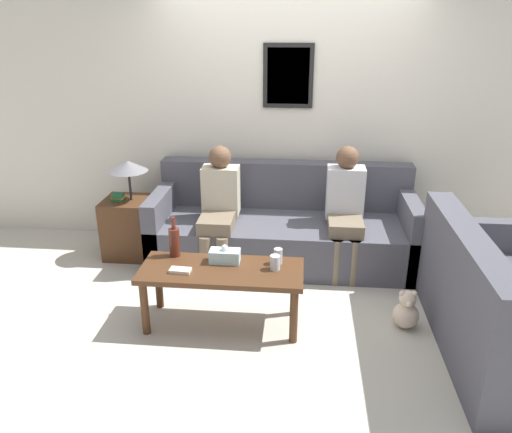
{
  "coord_description": "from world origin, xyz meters",
  "views": [
    {
      "loc": [
        0.17,
        -3.91,
        2.21
      ],
      "look_at": [
        -0.2,
        -0.07,
        0.68
      ],
      "focal_mm": 35.0,
      "sensor_mm": 36.0,
      "label": 1
    }
  ],
  "objects_px": {
    "wine_bottle": "(174,241)",
    "drinking_glass": "(275,262)",
    "person_left": "(219,204)",
    "teddy_bear": "(406,311)",
    "couch_side": "(504,312)",
    "coffee_table": "(222,277)",
    "couch_main": "(283,229)",
    "person_right": "(345,206)"
  },
  "relations": [
    {
      "from": "couch_main",
      "to": "person_right",
      "type": "xyz_separation_m",
      "value": [
        0.57,
        -0.16,
        0.32
      ]
    },
    {
      "from": "couch_main",
      "to": "coffee_table",
      "type": "distance_m",
      "value": 1.27
    },
    {
      "from": "wine_bottle",
      "to": "drinking_glass",
      "type": "bearing_deg",
      "value": -10.96
    },
    {
      "from": "wine_bottle",
      "to": "person_left",
      "type": "xyz_separation_m",
      "value": [
        0.22,
        0.82,
        0.02
      ]
    },
    {
      "from": "coffee_table",
      "to": "teddy_bear",
      "type": "distance_m",
      "value": 1.43
    },
    {
      "from": "couch_main",
      "to": "person_left",
      "type": "xyz_separation_m",
      "value": [
        -0.59,
        -0.2,
        0.31
      ]
    },
    {
      "from": "wine_bottle",
      "to": "teddy_bear",
      "type": "distance_m",
      "value": 1.86
    },
    {
      "from": "couch_side",
      "to": "drinking_glass",
      "type": "xyz_separation_m",
      "value": [
        -1.61,
        0.16,
        0.23
      ]
    },
    {
      "from": "couch_main",
      "to": "person_left",
      "type": "distance_m",
      "value": 0.7
    },
    {
      "from": "couch_side",
      "to": "teddy_bear",
      "type": "height_order",
      "value": "couch_side"
    },
    {
      "from": "coffee_table",
      "to": "person_left",
      "type": "xyz_separation_m",
      "value": [
        -0.18,
        1.0,
        0.21
      ]
    },
    {
      "from": "coffee_table",
      "to": "drinking_glass",
      "type": "relative_size",
      "value": 10.96
    },
    {
      "from": "coffee_table",
      "to": "person_left",
      "type": "height_order",
      "value": "person_left"
    },
    {
      "from": "couch_side",
      "to": "person_right",
      "type": "distance_m",
      "value": 1.59
    },
    {
      "from": "wine_bottle",
      "to": "couch_side",
      "type": "bearing_deg",
      "value": -7.47
    },
    {
      "from": "couch_side",
      "to": "person_right",
      "type": "height_order",
      "value": "person_right"
    },
    {
      "from": "couch_main",
      "to": "couch_side",
      "type": "bearing_deg",
      "value": -39.68
    },
    {
      "from": "person_left",
      "to": "person_right",
      "type": "height_order",
      "value": "person_right"
    },
    {
      "from": "coffee_table",
      "to": "person_right",
      "type": "relative_size",
      "value": 1.06
    },
    {
      "from": "couch_side",
      "to": "wine_bottle",
      "type": "distance_m",
      "value": 2.45
    },
    {
      "from": "drinking_glass",
      "to": "teddy_bear",
      "type": "xyz_separation_m",
      "value": [
        1.0,
        0.06,
        -0.4
      ]
    },
    {
      "from": "couch_side",
      "to": "person_left",
      "type": "bearing_deg",
      "value": 62.7
    },
    {
      "from": "person_left",
      "to": "teddy_bear",
      "type": "bearing_deg",
      "value": -29.99
    },
    {
      "from": "couch_main",
      "to": "couch_side",
      "type": "xyz_separation_m",
      "value": [
        1.6,
        -1.33,
        0.0
      ]
    },
    {
      "from": "wine_bottle",
      "to": "drinking_glass",
      "type": "distance_m",
      "value": 0.81
    },
    {
      "from": "wine_bottle",
      "to": "person_left",
      "type": "relative_size",
      "value": 0.29
    },
    {
      "from": "person_right",
      "to": "teddy_bear",
      "type": "height_order",
      "value": "person_right"
    },
    {
      "from": "wine_bottle",
      "to": "person_right",
      "type": "xyz_separation_m",
      "value": [
        1.37,
        0.85,
        0.03
      ]
    },
    {
      "from": "couch_side",
      "to": "drinking_glass",
      "type": "height_order",
      "value": "couch_side"
    },
    {
      "from": "couch_side",
      "to": "wine_bottle",
      "type": "bearing_deg",
      "value": 82.53
    },
    {
      "from": "couch_side",
      "to": "couch_main",
      "type": "bearing_deg",
      "value": 50.32
    },
    {
      "from": "couch_main",
      "to": "person_left",
      "type": "height_order",
      "value": "person_left"
    },
    {
      "from": "coffee_table",
      "to": "wine_bottle",
      "type": "relative_size",
      "value": 3.75
    },
    {
      "from": "coffee_table",
      "to": "teddy_bear",
      "type": "bearing_deg",
      "value": 3.54
    },
    {
      "from": "couch_main",
      "to": "teddy_bear",
      "type": "distance_m",
      "value": 1.5
    },
    {
      "from": "couch_main",
      "to": "teddy_bear",
      "type": "relative_size",
      "value": 7.92
    },
    {
      "from": "coffee_table",
      "to": "person_right",
      "type": "xyz_separation_m",
      "value": [
        0.98,
        1.03,
        0.22
      ]
    },
    {
      "from": "couch_main",
      "to": "drinking_glass",
      "type": "distance_m",
      "value": 1.19
    },
    {
      "from": "couch_main",
      "to": "person_right",
      "type": "height_order",
      "value": "person_right"
    },
    {
      "from": "couch_main",
      "to": "drinking_glass",
      "type": "relative_size",
      "value": 22.27
    },
    {
      "from": "couch_side",
      "to": "coffee_table",
      "type": "xyz_separation_m",
      "value": [
        -2.01,
        0.13,
        0.1
      ]
    },
    {
      "from": "person_left",
      "to": "teddy_bear",
      "type": "relative_size",
      "value": 3.62
    }
  ]
}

